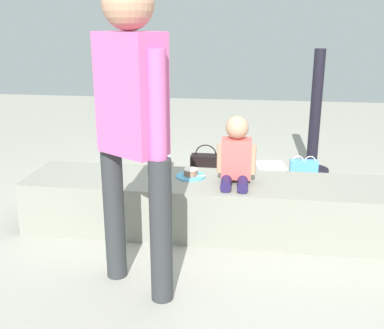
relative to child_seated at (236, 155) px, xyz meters
The scene contains 10 objects.
ground_plane 0.62m from the child_seated, 165.68° to the left, with size 12.00×12.00×0.00m, color gray.
concrete_ledge 0.43m from the child_seated, 165.68° to the left, with size 2.86×0.60×0.39m, color gray.
child_seated is the anchor object (origin of this frame).
adult_standing 1.05m from the child_seated, 122.77° to the right, with size 0.45×0.36×1.72m.
cake_plate 0.40m from the child_seated, 165.36° to the left, with size 0.22×0.22×0.07m.
gift_bag 1.17m from the child_seated, 58.25° to the left, with size 0.24×0.13×0.35m.
railing_post 1.70m from the child_seated, 65.38° to the left, with size 0.36×0.36×1.25m.
water_bottle_near_gift 1.69m from the child_seated, 118.69° to the left, with size 0.07×0.07×0.21m.
cake_box_white 1.52m from the child_seated, 78.07° to the left, with size 0.29×0.34×0.10m, color white.
handbag_black_leather 1.41m from the child_seated, 105.72° to the left, with size 0.30×0.15×0.33m.
Camera 1 is at (0.26, -3.18, 1.51)m, focal length 43.45 mm.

